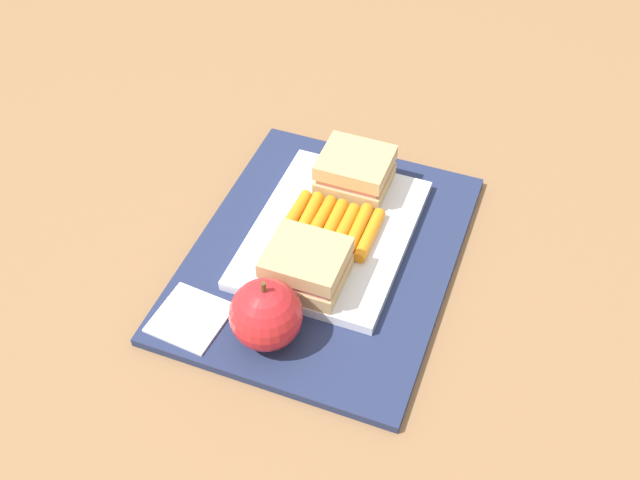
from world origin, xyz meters
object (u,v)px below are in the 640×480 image
(apple, at_px, (266,314))
(paper_napkin, at_px, (190,318))
(food_tray, at_px, (332,233))
(sandwich_half_right, at_px, (306,266))
(carrot_sticks_bundle, at_px, (332,225))
(sandwich_half_left, at_px, (355,171))

(apple, bearing_deg, paper_napkin, -84.83)
(food_tray, distance_m, sandwich_half_right, 0.08)
(apple, bearing_deg, carrot_sticks_bundle, 175.33)
(sandwich_half_left, bearing_deg, carrot_sticks_bundle, -0.30)
(apple, bearing_deg, food_tray, 175.18)
(carrot_sticks_bundle, bearing_deg, sandwich_half_right, 0.30)
(sandwich_half_right, bearing_deg, carrot_sticks_bundle, -179.70)
(food_tray, bearing_deg, paper_napkin, -30.94)
(paper_napkin, bearing_deg, sandwich_half_right, 130.53)
(sandwich_half_left, bearing_deg, sandwich_half_right, 0.00)
(sandwich_half_left, distance_m, carrot_sticks_bundle, 0.08)
(apple, bearing_deg, sandwich_half_right, 170.21)
(food_tray, relative_size, sandwich_half_left, 2.88)
(food_tray, xyz_separation_m, paper_napkin, (0.16, -0.10, -0.00))
(food_tray, xyz_separation_m, carrot_sticks_bundle, (0.00, -0.00, 0.01))
(apple, xyz_separation_m, paper_napkin, (0.01, -0.08, -0.03))
(sandwich_half_right, xyz_separation_m, carrot_sticks_bundle, (-0.08, -0.00, -0.02))
(sandwich_half_right, bearing_deg, sandwich_half_left, 180.00)
(food_tray, height_order, apple, apple)
(sandwich_half_right, xyz_separation_m, paper_napkin, (0.08, -0.10, -0.03))
(apple, relative_size, paper_napkin, 1.19)
(sandwich_half_left, distance_m, sandwich_half_right, 0.16)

